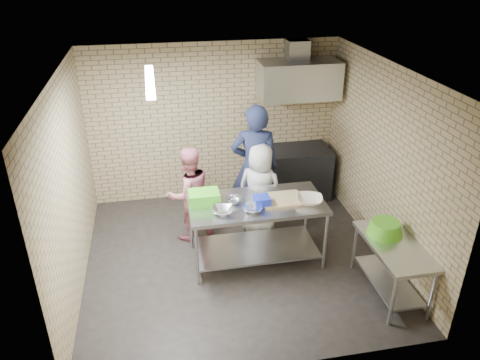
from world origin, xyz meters
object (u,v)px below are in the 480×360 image
(blue_tub, at_px, (262,201))
(woman_pink, at_px, (189,194))
(bottle_red, at_px, (298,81))
(green_basin, at_px, (385,228))
(woman_white, at_px, (260,190))
(stove, at_px, (294,173))
(green_crate, at_px, (204,197))
(prep_table, at_px, (256,231))
(bottle_green, at_px, (321,80))
(man_navy, at_px, (255,167))
(side_counter, at_px, (391,268))

(blue_tub, height_order, woman_pink, woman_pink)
(blue_tub, distance_m, bottle_red, 2.54)
(green_basin, relative_size, woman_white, 0.31)
(bottle_red, distance_m, woman_white, 2.02)
(stove, bearing_deg, green_crate, -138.12)
(prep_table, relative_size, bottle_green, 12.34)
(bottle_green, height_order, man_navy, bottle_green)
(man_navy, bearing_deg, woman_white, 110.28)
(side_counter, relative_size, man_navy, 0.60)
(stove, distance_m, green_basin, 2.57)
(stove, height_order, woman_pink, woman_pink)
(stove, xyz_separation_m, woman_white, (-0.86, -1.01, 0.28))
(blue_tub, bearing_deg, stove, 60.53)
(bottle_red, xyz_separation_m, woman_white, (-0.91, -1.25, -1.30))
(green_basin, xyz_separation_m, bottle_green, (0.02, 2.74, 1.18))
(prep_table, height_order, man_navy, man_navy)
(woman_pink, xyz_separation_m, woman_white, (1.07, -0.05, -0.01))
(prep_table, distance_m, stove, 2.02)
(bottle_red, bearing_deg, green_basin, -82.10)
(green_basin, bearing_deg, woman_pink, 146.95)
(bottle_red, height_order, woman_pink, bottle_red)
(side_counter, xyz_separation_m, bottle_red, (-0.40, 2.99, 1.65))
(man_navy, bearing_deg, green_basin, 139.51)
(stove, xyz_separation_m, man_navy, (-0.89, -0.79, 0.55))
(green_basin, bearing_deg, bottle_green, 89.58)
(bottle_green, distance_m, woman_white, 2.22)
(woman_pink, bearing_deg, woman_white, 158.78)
(woman_pink, bearing_deg, side_counter, 124.43)
(green_crate, xyz_separation_m, woman_pink, (-0.15, 0.62, -0.27))
(prep_table, distance_m, bottle_red, 2.74)
(stove, xyz_separation_m, green_crate, (-1.77, -1.59, 0.56))
(side_counter, xyz_separation_m, bottle_green, (0.00, 2.99, 1.64))
(green_crate, relative_size, woman_white, 0.28)
(man_navy, xyz_separation_m, woman_pink, (-1.03, -0.18, -0.26))
(stove, xyz_separation_m, bottle_red, (0.05, 0.24, 1.58))
(prep_table, bearing_deg, green_crate, 170.27)
(blue_tub, bearing_deg, prep_table, 116.57)
(bottle_green, bearing_deg, bottle_red, 180.00)
(bottle_red, distance_m, man_navy, 1.73)
(prep_table, xyz_separation_m, bottle_red, (1.12, 1.95, 1.57))
(side_counter, xyz_separation_m, stove, (-0.45, 2.75, 0.08))
(green_crate, bearing_deg, woman_white, 32.19)
(blue_tub, bearing_deg, woman_pink, 137.02)
(stove, bearing_deg, blue_tub, -119.47)
(prep_table, bearing_deg, woman_pink, 138.99)
(green_crate, distance_m, man_navy, 1.19)
(man_navy, bearing_deg, bottle_red, -120.75)
(prep_table, distance_m, woman_pink, 1.16)
(bottle_green, distance_m, man_navy, 1.97)
(bottle_red, xyz_separation_m, bottle_green, (0.40, 0.00, -0.01))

